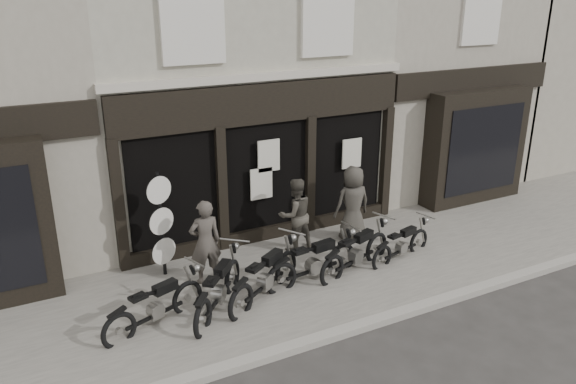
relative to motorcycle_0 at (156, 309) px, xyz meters
name	(u,v)px	position (x,y,z in m)	size (l,w,h in m)	color
ground_plane	(330,297)	(3.40, -0.48, -0.41)	(90.00, 90.00, 0.00)	#2D2B28
pavement	(308,275)	(3.40, 0.42, -0.35)	(30.00, 4.20, 0.12)	#635D57
kerb	(365,325)	(3.40, -1.73, -0.35)	(30.00, 0.25, 0.13)	gray
central_building	(217,60)	(3.40, 5.47, 3.67)	(7.30, 6.22, 8.34)	#A9A591
neighbour_right	(407,50)	(9.75, 5.42, 3.63)	(5.60, 6.73, 8.34)	gray
motorcycle_0	(156,309)	(0.00, 0.00, 0.00)	(2.07, 1.04, 1.04)	black
motorcycle_1	(219,292)	(1.21, 0.00, 0.03)	(1.73, 1.90, 1.11)	black
motorcycle_2	(265,280)	(2.20, 0.00, 0.04)	(2.12, 1.50, 1.13)	black
motorcycle_3	(314,265)	(3.37, 0.14, 0.03)	(2.31, 0.64, 1.11)	black
motorcycle_4	(356,255)	(4.43, 0.12, 0.02)	(2.20, 1.03, 1.09)	black
motorcycle_5	(402,247)	(5.66, 0.10, -0.04)	(1.91, 0.74, 0.93)	black
man_left	(205,242)	(1.35, 1.06, 0.61)	(0.66, 0.43, 1.80)	#433D37
man_centre	(295,215)	(3.71, 1.58, 0.58)	(0.85, 0.66, 1.74)	#403C33
man_right	(353,203)	(5.21, 1.47, 0.63)	(0.90, 0.58, 1.84)	#3A3630
advert_sign_post	(162,229)	(0.66, 1.76, 0.76)	(0.57, 0.38, 2.42)	black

